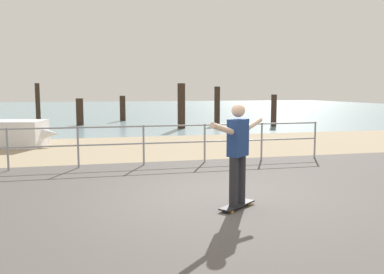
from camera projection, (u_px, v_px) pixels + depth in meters
ground_plane at (230, 217)px, 6.40m from camera, size 24.00×10.00×0.04m
beach_strip at (154, 147)px, 14.13m from camera, size 24.00×6.00×0.04m
sea_surface at (113, 109)px, 41.17m from camera, size 72.00×50.00×0.04m
railing_fence at (78, 141)px, 10.21m from camera, size 13.02×0.05×1.05m
skateboard at (237, 205)px, 6.79m from camera, size 0.75×0.65×0.08m
skateboarder at (238, 148)px, 6.68m from camera, size 1.19×0.96×1.65m
groyne_post_0 at (38, 103)px, 24.63m from camera, size 0.27×0.27×2.32m
groyne_post_1 at (80, 112)px, 22.33m from camera, size 0.39×0.39×1.47m
groyne_post_2 at (123, 108)px, 25.49m from camera, size 0.35×0.35×1.56m
groyne_post_3 at (181, 106)px, 20.52m from camera, size 0.38×0.38×2.25m
groyne_post_4 at (217, 106)px, 23.10m from camera, size 0.32×0.32×2.11m
groyne_post_5 at (274, 111)px, 21.72m from camera, size 0.29×0.29×1.68m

